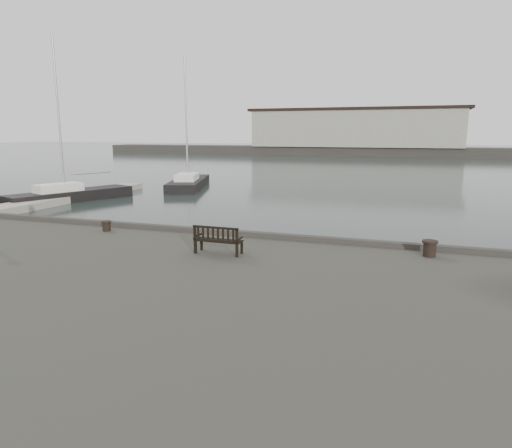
% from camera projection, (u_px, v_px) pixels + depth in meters
% --- Properties ---
extents(ground, '(400.00, 400.00, 0.00)m').
position_uv_depth(ground, '(264.00, 279.00, 16.23)').
color(ground, black).
rests_on(ground, ground).
extents(pontoon, '(2.00, 24.00, 0.50)m').
position_uv_depth(pontoon, '(35.00, 204.00, 31.76)').
color(pontoon, '#A39F97').
rests_on(pontoon, ground).
extents(breakwater, '(140.00, 9.50, 12.20)m').
position_uv_depth(breakwater, '(370.00, 137.00, 102.25)').
color(breakwater, '#383530').
rests_on(breakwater, ground).
extents(bench, '(1.46, 0.51, 0.84)m').
position_uv_depth(bench, '(218.00, 245.00, 13.65)').
color(bench, black).
rests_on(bench, quay).
extents(bollard_left, '(0.44, 0.44, 0.38)m').
position_uv_depth(bollard_left, '(107.00, 226.00, 16.81)').
color(bollard_left, black).
rests_on(bollard_left, quay).
extents(bollard_right, '(0.46, 0.46, 0.48)m').
position_uv_depth(bollard_right, '(430.00, 248.00, 13.35)').
color(bollard_right, black).
rests_on(bollard_right, quay).
extents(yacht_c, '(5.55, 9.70, 12.82)m').
position_uv_depth(yacht_c, '(71.00, 198.00, 34.91)').
color(yacht_c, black).
rests_on(yacht_c, ground).
extents(yacht_d, '(5.68, 10.49, 12.68)m').
position_uv_depth(yacht_d, '(189.00, 185.00, 43.44)').
color(yacht_d, black).
rests_on(yacht_d, ground).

